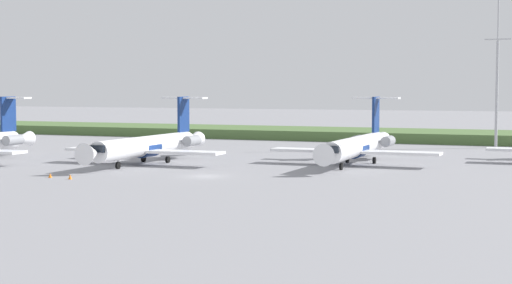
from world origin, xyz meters
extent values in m
plane|color=gray|center=(0.00, 30.00, 0.00)|extent=(500.00, 500.00, 0.00)
cube|color=#4C6B38|center=(0.00, 72.98, 0.95)|extent=(320.00, 20.00, 1.90)
cone|color=white|center=(-38.81, 16.55, 2.45)|extent=(2.30, 4.00, 2.29)
cube|color=navy|center=(-38.81, 13.55, 6.40)|extent=(0.36, 3.20, 5.20)
cube|color=white|center=(-38.81, 13.85, 8.80)|extent=(6.80, 1.80, 0.24)
cylinder|color=gray|center=(-36.56, 11.75, 2.65)|extent=(1.50, 3.40, 1.50)
cylinder|color=white|center=(-13.86, 11.02, 2.45)|extent=(2.70, 24.00, 2.70)
cone|color=white|center=(-13.86, -2.48, 2.45)|extent=(2.70, 3.00, 2.70)
cone|color=white|center=(-13.86, 25.02, 2.45)|extent=(2.29, 4.00, 2.29)
cube|color=black|center=(-13.86, -0.58, 2.92)|extent=(2.03, 1.80, 0.90)
cylinder|color=navy|center=(-13.86, 11.02, 2.30)|extent=(2.76, 3.60, 2.76)
cube|color=white|center=(-19.77, 10.02, 1.84)|extent=(11.00, 3.20, 0.36)
cube|color=white|center=(-7.96, 10.02, 1.84)|extent=(11.00, 3.20, 0.36)
cube|color=navy|center=(-13.86, 22.02, 6.40)|extent=(0.36, 3.20, 5.20)
cube|color=white|center=(-13.86, 22.32, 8.80)|extent=(6.80, 1.80, 0.24)
cylinder|color=gray|center=(-16.11, 20.22, 2.65)|extent=(1.50, 3.40, 1.50)
cylinder|color=gray|center=(-11.61, 20.22, 2.65)|extent=(1.50, 3.40, 1.50)
cylinder|color=gray|center=(-13.86, 3.58, 1.00)|extent=(0.20, 0.20, 0.65)
cylinder|color=black|center=(-13.86, 3.58, 0.45)|extent=(0.30, 0.90, 0.90)
cylinder|color=black|center=(-15.76, 13.42, 0.45)|extent=(0.35, 0.90, 0.90)
cylinder|color=black|center=(-11.96, 13.42, 0.45)|extent=(0.35, 0.90, 0.90)
cylinder|color=white|center=(12.78, 20.47, 2.45)|extent=(2.70, 24.00, 2.70)
cone|color=white|center=(12.78, 6.97, 2.45)|extent=(2.70, 3.00, 2.70)
cone|color=white|center=(12.78, 34.47, 2.45)|extent=(2.29, 4.00, 2.29)
cube|color=black|center=(12.78, 8.87, 2.92)|extent=(2.03, 1.80, 0.90)
cylinder|color=navy|center=(12.78, 20.47, 2.30)|extent=(2.76, 3.60, 2.76)
cube|color=white|center=(6.87, 19.47, 1.84)|extent=(11.00, 3.20, 0.36)
cube|color=white|center=(18.68, 19.47, 1.84)|extent=(11.00, 3.20, 0.36)
cube|color=navy|center=(12.78, 31.47, 6.40)|extent=(0.36, 3.20, 5.20)
cube|color=white|center=(12.78, 31.77, 8.80)|extent=(6.80, 1.80, 0.24)
cylinder|color=gray|center=(10.53, 29.67, 2.65)|extent=(1.50, 3.40, 1.50)
cylinder|color=gray|center=(15.03, 29.67, 2.65)|extent=(1.50, 3.40, 1.50)
cylinder|color=gray|center=(12.78, 13.03, 1.00)|extent=(0.20, 0.20, 0.65)
cylinder|color=black|center=(12.78, 13.03, 0.45)|extent=(0.30, 0.90, 0.90)
cylinder|color=black|center=(10.88, 22.87, 0.45)|extent=(0.35, 0.90, 0.90)
cylinder|color=black|center=(14.68, 22.87, 0.45)|extent=(0.35, 0.90, 0.90)
cylinder|color=#B2B2B7|center=(27.24, 59.28, 9.08)|extent=(0.50, 0.50, 18.16)
cylinder|color=#B2B2B7|center=(27.24, 59.28, 23.05)|extent=(0.28, 0.28, 9.78)
cube|color=#B2B2B7|center=(27.24, 59.28, 18.56)|extent=(4.40, 0.20, 0.20)
cone|color=orange|center=(-15.86, -7.91, 0.28)|extent=(0.44, 0.44, 0.55)
cone|color=orange|center=(-12.80, -8.41, 0.28)|extent=(0.44, 0.44, 0.55)
camera|label=1|loc=(40.40, -85.19, 10.35)|focal=56.97mm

